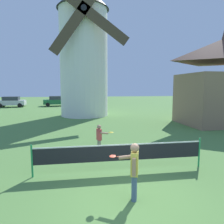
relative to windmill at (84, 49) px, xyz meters
The scene contains 8 objects.
ground_plane 17.90m from the windmill, 87.25° to the right, with size 120.00×120.00×0.00m, color #517F3D.
windmill is the anchor object (origin of this frame).
tennis_net 15.99m from the windmill, 86.49° to the right, with size 6.00×0.06×1.10m.
player_near 17.63m from the windmill, 86.97° to the right, with size 0.78×0.78×1.53m.
player_far 13.88m from the windmill, 88.28° to the right, with size 0.81×0.41×1.28m.
parked_car_silver 16.54m from the windmill, 133.59° to the left, with size 4.01×2.03×1.56m.
parked_car_green 13.95m from the windmill, 108.80° to the left, with size 4.34×2.35×1.56m.
chapel 13.04m from the windmill, 32.10° to the right, with size 6.40×4.76×7.60m.
Camera 1 is at (-1.27, -5.05, 2.96)m, focal length 33.06 mm.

